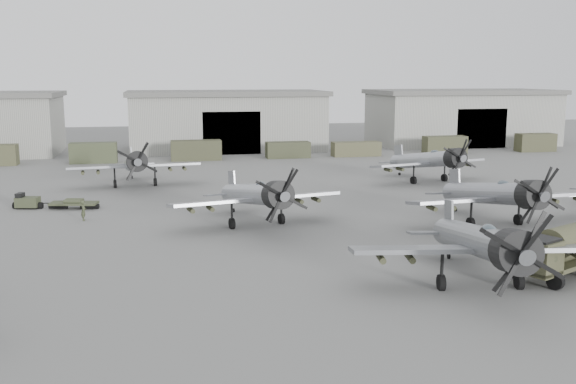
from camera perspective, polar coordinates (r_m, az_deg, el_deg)
name	(u,v)px	position (r m, az deg, el deg)	size (l,w,h in m)	color
ground	(344,269)	(37.38, 5.01, -6.80)	(220.00, 220.00, 0.00)	#555553
hangar_center	(226,120)	(96.94, -5.50, 6.39)	(29.00, 14.80, 8.70)	#9E9E94
hangar_right	(461,117)	(107.83, 15.14, 6.48)	(29.00, 14.80, 8.70)	#9E9E94
support_truck_2	(94,153)	(85.12, -16.90, 3.36)	(5.79, 2.20, 2.58)	#3C422B
support_truck_3	(196,150)	(84.90, -8.17, 3.69)	(6.54, 2.20, 2.61)	#3A3C27
support_truck_4	(288,150)	(86.52, -0.01, 3.77)	(5.89, 2.20, 2.15)	#383C27
support_truck_5	(356,149)	(88.95, 6.07, 3.83)	(6.66, 2.20, 1.96)	#4B4A31
support_truck_6	(445,145)	(93.72, 13.76, 4.09)	(6.05, 2.20, 2.50)	#3D3E29
support_truck_7	(535,142)	(100.63, 21.14, 4.13)	(5.65, 2.20, 2.61)	#3F3F29
aircraft_near_1	(483,244)	(34.44, 16.98, -4.42)	(13.77, 12.39, 5.46)	gray
aircraft_mid_1	(258,195)	(46.90, -2.73, -0.28)	(13.04, 11.74, 5.18)	#9FA1A7
aircraft_mid_2	(497,194)	(49.15, 18.12, -0.21)	(13.38, 12.04, 5.33)	gray
aircraft_far_0	(135,163)	(65.42, -13.48, 2.49)	(13.07, 11.76, 5.20)	#909398
aircraft_far_1	(431,160)	(67.76, 12.56, 2.78)	(13.05, 11.75, 5.19)	#999CA1
fuel_tanker	(563,247)	(38.77, 23.26, -4.53)	(7.59, 5.31, 2.80)	#44452D
tug_trailer	(45,203)	(57.24, -20.78, -0.89)	(6.84, 2.66, 1.35)	#363B27
ground_crew	(83,211)	(51.49, -17.72, -1.59)	(0.57, 0.38, 1.57)	#3C432C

